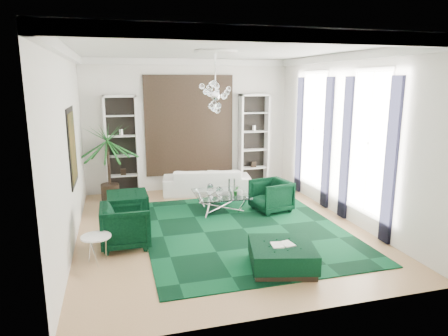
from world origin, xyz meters
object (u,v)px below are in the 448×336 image
object	(u,v)px
armchair_right	(271,196)
sofa	(207,181)
armchair_left	(126,225)
side_table	(97,250)
palm	(108,152)
coffee_table	(221,202)
ottoman_front	(282,257)
ottoman_side	(127,202)

from	to	relation	value
armchair_right	sofa	bearing A→B (deg)	-161.11
armchair_left	armchair_right	size ratio (longest dim) A/B	1.09
side_table	palm	xyz separation A→B (m)	(0.22, 3.99, 1.07)
coffee_table	palm	world-z (taller)	palm
ottoman_front	side_table	distance (m)	3.25
armchair_right	coffee_table	xyz separation A→B (m)	(-1.19, 0.39, -0.18)
side_table	palm	bearing A→B (deg)	86.87
sofa	armchair_right	distance (m)	2.32
sofa	armchair_left	bearing A→B (deg)	63.59
ottoman_front	palm	size ratio (longest dim) A/B	0.41
armchair_right	side_table	world-z (taller)	armchair_right
armchair_left	armchair_right	distance (m)	3.76
ottoman_side	ottoman_front	xyz separation A→B (m)	(2.44, -3.99, -0.00)
coffee_table	ottoman_front	bearing A→B (deg)	-86.74
ottoman_side	palm	distance (m)	1.58
sofa	coffee_table	bearing A→B (deg)	98.98
side_table	ottoman_side	bearing A→B (deg)	77.83
ottoman_side	ottoman_front	bearing A→B (deg)	-58.58
coffee_table	ottoman_side	size ratio (longest dim) A/B	1.30
palm	coffee_table	bearing A→B (deg)	-32.27
sofa	palm	distance (m)	2.85
sofa	armchair_right	bearing A→B (deg)	129.88
armchair_left	side_table	distance (m)	0.86
coffee_table	armchair_left	bearing A→B (deg)	-144.98
sofa	armchair_right	size ratio (longest dim) A/B	2.85
armchair_right	armchair_left	bearing A→B (deg)	-81.77
coffee_table	side_table	xyz separation A→B (m)	(-2.88, -2.31, 0.03)
ottoman_front	ottoman_side	bearing A→B (deg)	121.42
coffee_table	ottoman_front	world-z (taller)	coffee_table
sofa	coffee_table	xyz separation A→B (m)	(-0.02, -1.62, -0.14)
armchair_left	palm	size ratio (longest dim) A/B	0.35
ottoman_side	side_table	bearing A→B (deg)	-102.17
side_table	armchair_right	bearing A→B (deg)	25.23
sofa	ottoman_side	distance (m)	2.47
sofa	armchair_right	world-z (taller)	armchair_right
ottoman_side	palm	size ratio (longest dim) A/B	0.37
coffee_table	ottoman_front	xyz separation A→B (m)	(0.19, -3.36, -0.00)
coffee_table	side_table	distance (m)	3.69
sofa	palm	world-z (taller)	palm
ottoman_side	armchair_right	bearing A→B (deg)	-16.57
sofa	coffee_table	size ratio (longest dim) A/B	1.95
sofa	palm	bearing A→B (deg)	8.18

